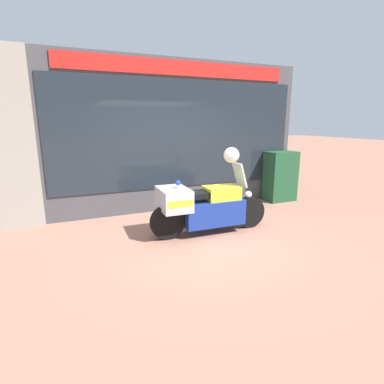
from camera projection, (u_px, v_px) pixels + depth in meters
ground_plane at (199, 236)px, 5.50m from camera, size 60.00×60.00×0.00m
shop_building at (147, 137)px, 6.74m from camera, size 6.85×0.55×3.40m
window_display at (177, 188)px, 7.33m from camera, size 5.60×0.30×1.88m
paramedic_motorcycle at (203, 206)px, 5.49m from camera, size 2.30×0.73×1.30m
utility_cabinet at (280, 176)px, 7.83m from camera, size 0.77×0.51×1.29m
white_helmet at (231, 155)px, 5.48m from camera, size 0.29×0.29×0.29m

